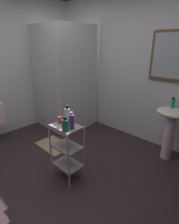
% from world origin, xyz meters
% --- Properties ---
extents(ground_plane, '(4.20, 4.20, 0.02)m').
position_xyz_m(ground_plane, '(0.00, 0.00, -0.01)').
color(ground_plane, '#322529').
extents(wall_back, '(4.20, 0.14, 2.50)m').
position_xyz_m(wall_back, '(0.01, 1.85, 1.25)').
color(wall_back, silver).
rests_on(wall_back, ground_plane).
extents(shower_stall, '(0.92, 0.92, 2.00)m').
position_xyz_m(shower_stall, '(-1.19, 1.19, 0.46)').
color(shower_stall, white).
rests_on(shower_stall, ground_plane).
extents(pedestal_sink, '(0.46, 0.37, 0.81)m').
position_xyz_m(pedestal_sink, '(0.83, 1.52, 0.58)').
color(pedestal_sink, white).
rests_on(pedestal_sink, ground_plane).
extents(sink_faucet, '(0.03, 0.03, 0.10)m').
position_xyz_m(sink_faucet, '(0.83, 1.64, 0.86)').
color(sink_faucet, silver).
rests_on(sink_faucet, pedestal_sink).
extents(storage_cart, '(0.38, 0.28, 0.74)m').
position_xyz_m(storage_cart, '(0.06, 0.19, 0.44)').
color(storage_cart, silver).
rests_on(storage_cart, ground_plane).
extents(hand_soap_bottle, '(0.06, 0.06, 0.15)m').
position_xyz_m(hand_soap_bottle, '(0.79, 1.54, 0.88)').
color(hand_soap_bottle, '#2DBC99').
rests_on(hand_soap_bottle, pedestal_sink).
extents(body_wash_bottle_green, '(0.08, 0.08, 0.17)m').
position_xyz_m(body_wash_bottle_green, '(0.16, 0.10, 0.81)').
color(body_wash_bottle_green, '#298F62').
rests_on(body_wash_bottle_green, storage_cart).
extents(conditioner_bottle_purple, '(0.06, 0.06, 0.21)m').
position_xyz_m(conditioner_bottle_purple, '(0.17, 0.19, 0.83)').
color(conditioner_bottle_purple, purple).
rests_on(conditioner_bottle_purple, storage_cart).
extents(lotion_bottle_white, '(0.07, 0.07, 0.23)m').
position_xyz_m(lotion_bottle_white, '(0.01, 0.26, 0.84)').
color(lotion_bottle_white, white).
rests_on(lotion_bottle_white, storage_cart).
extents(rinse_cup, '(0.07, 0.07, 0.09)m').
position_xyz_m(rinse_cup, '(-0.05, 0.20, 0.78)').
color(rinse_cup, '#B24742').
rests_on(rinse_cup, storage_cart).
extents(bath_mat, '(0.60, 0.40, 0.02)m').
position_xyz_m(bath_mat, '(-0.72, 0.50, 0.01)').
color(bath_mat, tan).
rests_on(bath_mat, ground_plane).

